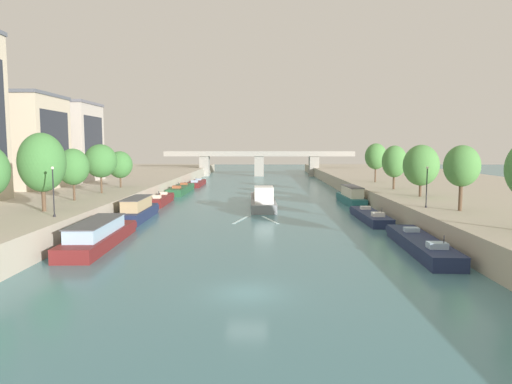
{
  "coord_description": "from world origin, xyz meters",
  "views": [
    {
      "loc": [
        0.93,
        -27.54,
        9.07
      ],
      "look_at": [
        0.0,
        41.22,
        2.15
      ],
      "focal_mm": 32.07,
      "sensor_mm": 36.0,
      "label": 1
    }
  ],
  "objects_px": {
    "tree_left_midway": "(101,161)",
    "moored_boat_left_near": "(99,235)",
    "tree_right_midway": "(394,162)",
    "bridge_far": "(259,160)",
    "moored_boat_right_gap_after": "(351,196)",
    "barge_midriver": "(263,200)",
    "tree_right_by_lamp": "(376,156)",
    "lamppost_right_bank": "(427,185)",
    "tree_left_past_mid": "(42,163)",
    "moored_boat_right_end": "(370,216)",
    "moored_boat_left_lone": "(138,210)",
    "moored_boat_left_midway": "(197,183)",
    "moored_boat_right_lone": "(421,244)",
    "tree_left_third": "(120,165)",
    "moored_boat_left_end": "(181,189)",
    "tree_right_end_of_row": "(421,165)",
    "moored_boat_left_second": "(161,200)",
    "lamppost_left_bank": "(53,189)",
    "tree_left_nearest": "(73,167)",
    "tree_right_past_mid": "(462,166)"
  },
  "relations": [
    {
      "from": "moored_boat_left_near",
      "to": "tree_left_midway",
      "type": "xyz_separation_m",
      "value": [
        -7.46,
        22.07,
        6.01
      ]
    },
    {
      "from": "tree_left_past_mid",
      "to": "tree_left_midway",
      "type": "bearing_deg",
      "value": 91.42
    },
    {
      "from": "tree_right_end_of_row",
      "to": "tree_left_midway",
      "type": "bearing_deg",
      "value": 175.01
    },
    {
      "from": "lamppost_right_bank",
      "to": "moored_boat_left_near",
      "type": "bearing_deg",
      "value": -166.82
    },
    {
      "from": "tree_right_by_lamp",
      "to": "lamppost_right_bank",
      "type": "xyz_separation_m",
      "value": [
        -3.11,
        -34.66,
        -2.25
      ]
    },
    {
      "from": "tree_right_by_lamp",
      "to": "moored_boat_left_midway",
      "type": "bearing_deg",
      "value": 148.62
    },
    {
      "from": "tree_left_midway",
      "to": "tree_right_midway",
      "type": "bearing_deg",
      "value": 8.68
    },
    {
      "from": "moored_boat_left_near",
      "to": "tree_left_nearest",
      "type": "distance_m",
      "value": 16.55
    },
    {
      "from": "tree_left_midway",
      "to": "tree_right_midway",
      "type": "relative_size",
      "value": 1.02
    },
    {
      "from": "moored_boat_left_near",
      "to": "lamppost_left_bank",
      "type": "xyz_separation_m",
      "value": [
        -4.34,
        0.69,
        4.09
      ]
    },
    {
      "from": "moored_boat_right_end",
      "to": "moored_boat_right_gap_after",
      "type": "distance_m",
      "value": 15.96
    },
    {
      "from": "moored_boat_left_lone",
      "to": "moored_boat_right_gap_after",
      "type": "bearing_deg",
      "value": 27.87
    },
    {
      "from": "moored_boat_right_end",
      "to": "tree_right_past_mid",
      "type": "relative_size",
      "value": 1.94
    },
    {
      "from": "moored_boat_left_midway",
      "to": "moored_boat_right_lone",
      "type": "relative_size",
      "value": 0.93
    },
    {
      "from": "moored_boat_left_midway",
      "to": "tree_right_midway",
      "type": "height_order",
      "value": "tree_right_midway"
    },
    {
      "from": "moored_boat_left_near",
      "to": "tree_right_by_lamp",
      "type": "distance_m",
      "value": 55.54
    },
    {
      "from": "tree_left_third",
      "to": "bridge_far",
      "type": "relative_size",
      "value": 0.1
    },
    {
      "from": "barge_midriver",
      "to": "tree_right_past_mid",
      "type": "bearing_deg",
      "value": -47.56
    },
    {
      "from": "moored_boat_left_near",
      "to": "lamppost_right_bank",
      "type": "xyz_separation_m",
      "value": [
        32.41,
        7.59,
        3.95
      ]
    },
    {
      "from": "moored_boat_left_near",
      "to": "moored_boat_left_lone",
      "type": "height_order",
      "value": "moored_boat_left_lone"
    },
    {
      "from": "moored_boat_left_lone",
      "to": "moored_boat_right_end",
      "type": "distance_m",
      "value": 28.63
    },
    {
      "from": "moored_boat_left_lone",
      "to": "moored_boat_left_near",
      "type": "bearing_deg",
      "value": -88.22
    },
    {
      "from": "moored_boat_left_midway",
      "to": "tree_right_midway",
      "type": "xyz_separation_m",
      "value": [
        35.11,
        -35.46,
        6.2
      ]
    },
    {
      "from": "moored_boat_right_gap_after",
      "to": "tree_left_past_mid",
      "type": "bearing_deg",
      "value": -143.88
    },
    {
      "from": "moored_boat_left_near",
      "to": "moored_boat_right_end",
      "type": "bearing_deg",
      "value": 27.4
    },
    {
      "from": "moored_boat_left_near",
      "to": "tree_left_past_mid",
      "type": "bearing_deg",
      "value": 148.56
    },
    {
      "from": "barge_midriver",
      "to": "tree_right_by_lamp",
      "type": "height_order",
      "value": "tree_right_by_lamp"
    },
    {
      "from": "tree_right_midway",
      "to": "bridge_far",
      "type": "bearing_deg",
      "value": 106.85
    },
    {
      "from": "moored_boat_left_near",
      "to": "tree_left_midway",
      "type": "height_order",
      "value": "tree_left_midway"
    },
    {
      "from": "moored_boat_right_end",
      "to": "moored_boat_right_gap_after",
      "type": "bearing_deg",
      "value": 87.21
    },
    {
      "from": "tree_left_third",
      "to": "bridge_far",
      "type": "bearing_deg",
      "value": 72.07
    },
    {
      "from": "tree_right_midway",
      "to": "moored_boat_right_lone",
      "type": "bearing_deg",
      "value": -101.66
    },
    {
      "from": "moored_boat_left_end",
      "to": "tree_right_end_of_row",
      "type": "relative_size",
      "value": 2.49
    },
    {
      "from": "tree_left_midway",
      "to": "tree_right_by_lamp",
      "type": "height_order",
      "value": "tree_right_by_lamp"
    },
    {
      "from": "tree_right_end_of_row",
      "to": "tree_right_midway",
      "type": "bearing_deg",
      "value": 92.8
    },
    {
      "from": "tree_left_third",
      "to": "tree_right_midway",
      "type": "bearing_deg",
      "value": -3.38
    },
    {
      "from": "moored_boat_right_lone",
      "to": "lamppost_right_bank",
      "type": "xyz_separation_m",
      "value": [
        3.71,
        9.35,
        4.36
      ]
    },
    {
      "from": "moored_boat_right_lone",
      "to": "tree_right_by_lamp",
      "type": "distance_m",
      "value": 45.02
    },
    {
      "from": "moored_boat_left_end",
      "to": "tree_left_third",
      "type": "height_order",
      "value": "tree_left_third"
    },
    {
      "from": "tree_left_midway",
      "to": "moored_boat_left_near",
      "type": "bearing_deg",
      "value": -71.33
    },
    {
      "from": "moored_boat_left_end",
      "to": "tree_left_past_mid",
      "type": "distance_m",
      "value": 44.3
    },
    {
      "from": "moored_boat_left_end",
      "to": "bridge_far",
      "type": "xyz_separation_m",
      "value": [
        14.91,
        50.1,
        4.05
      ]
    },
    {
      "from": "moored_boat_left_lone",
      "to": "tree_left_past_mid",
      "type": "height_order",
      "value": "tree_left_past_mid"
    },
    {
      "from": "moored_boat_left_midway",
      "to": "moored_boat_left_second",
      "type": "bearing_deg",
      "value": -91.37
    },
    {
      "from": "moored_boat_left_midway",
      "to": "tree_left_past_mid",
      "type": "relative_size",
      "value": 1.77
    },
    {
      "from": "moored_boat_right_lone",
      "to": "tree_left_third",
      "type": "xyz_separation_m",
      "value": [
        -36.27,
        32.82,
        5.54
      ]
    },
    {
      "from": "moored_boat_right_gap_after",
      "to": "tree_right_midway",
      "type": "xyz_separation_m",
      "value": [
        6.02,
        -1.98,
        5.55
      ]
    },
    {
      "from": "lamppost_right_bank",
      "to": "bridge_far",
      "type": "relative_size",
      "value": 0.08
    },
    {
      "from": "moored_boat_left_lone",
      "to": "tree_left_midway",
      "type": "bearing_deg",
      "value": 134.61
    },
    {
      "from": "moored_boat_left_lone",
      "to": "moored_boat_left_end",
      "type": "bearing_deg",
      "value": 90.78
    }
  ]
}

